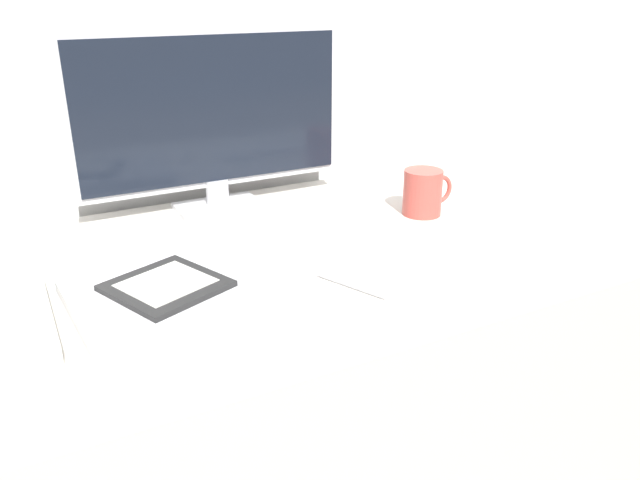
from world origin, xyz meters
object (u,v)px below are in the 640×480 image
keyboard (436,247)px  pen (351,285)px  coffee_mug (423,192)px  monitor (214,117)px  laptop (183,289)px  ereader (166,285)px

keyboard → pen: (-0.22, -0.06, -0.00)m
coffee_mug → pen: bearing=-143.6°
monitor → coffee_mug: (0.38, -0.25, -0.16)m
keyboard → pen: size_ratio=2.18×
keyboard → laptop: laptop is taller
laptop → coffee_mug: (0.58, 0.14, 0.04)m
keyboard → laptop: bearing=175.2°
ereader → pen: size_ratio=1.57×
monitor → ereader: bearing=-119.7°
monitor → keyboard: size_ratio=2.10×
keyboard → coffee_mug: (0.10, 0.18, 0.04)m
monitor → laptop: monitor is taller
keyboard → ereader: 0.51m
coffee_mug → ereader: bearing=-166.5°
monitor → laptop: size_ratio=1.65×
ereader → coffee_mug: size_ratio=1.70×
laptop → pen: (0.26, -0.10, -0.01)m
keyboard → ereader: (-0.51, 0.03, 0.02)m
monitor → coffee_mug: monitor is taller
ereader → pen: (0.28, -0.09, -0.02)m
laptop → keyboard: bearing=-4.8°
keyboard → coffee_mug: coffee_mug is taller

